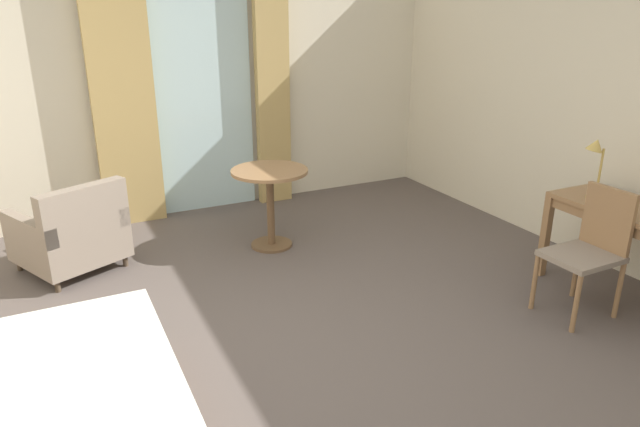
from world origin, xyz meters
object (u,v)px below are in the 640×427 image
at_px(desk_chair, 591,246).
at_px(armchair_by_window, 71,235).
at_px(round_cafe_table, 270,190).
at_px(desk_lamp, 596,156).

bearing_deg(desk_chair, armchair_by_window, 143.85).
relative_size(armchair_by_window, round_cafe_table, 1.33).
relative_size(desk_chair, round_cafe_table, 1.25).
distance_m(desk_chair, armchair_by_window, 4.07).
bearing_deg(desk_chair, desk_lamp, 45.26).
height_order(desk_chair, round_cafe_table, desk_chair).
bearing_deg(desk_chair, round_cafe_table, 126.64).
distance_m(desk_lamp, armchair_by_window, 4.23).
xyz_separation_m(desk_lamp, armchair_by_window, (-3.61, 2.07, -0.74)).
distance_m(desk_chair, round_cafe_table, 2.68).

